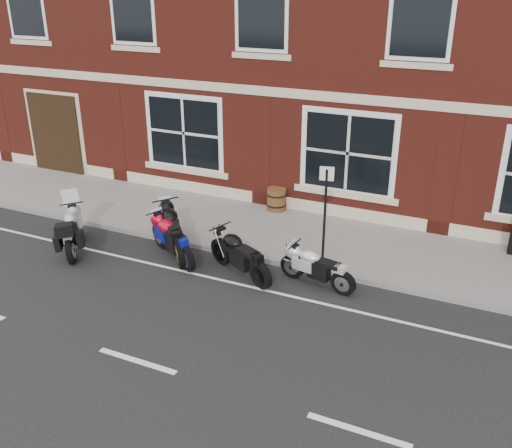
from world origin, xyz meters
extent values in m
plane|color=black|center=(0.00, 0.00, 0.00)|extent=(80.00, 80.00, 0.00)
cube|color=slate|center=(0.00, 3.00, 0.06)|extent=(30.00, 3.00, 0.12)
cube|color=slate|center=(0.00, 1.42, 0.06)|extent=(30.00, 0.16, 0.12)
cylinder|color=black|center=(-4.39, 0.67, 0.32)|extent=(0.46, 0.59, 0.63)
cylinder|color=black|center=(-3.59, -0.52, 0.32)|extent=(0.46, 0.59, 0.63)
cube|color=black|center=(-4.02, 0.11, 0.65)|extent=(0.64, 0.79, 0.22)
ellipsoid|color=#9C9DA1|center=(-4.10, 0.24, 0.77)|extent=(0.60, 0.66, 0.32)
cube|color=black|center=(-3.80, -0.21, 0.73)|extent=(0.52, 0.59, 0.10)
cube|color=silver|center=(-4.38, 0.65, 1.13)|extent=(0.37, 0.27, 0.44)
cylinder|color=black|center=(-2.17, 1.09, 0.32)|extent=(0.61, 0.46, 0.64)
cylinder|color=black|center=(-0.94, 0.31, 0.32)|extent=(0.61, 0.46, 0.64)
cube|color=black|center=(-1.59, 0.72, 0.66)|extent=(0.81, 0.63, 0.22)
ellipsoid|color=#B3071E|center=(-1.72, 0.81, 0.78)|extent=(0.67, 0.61, 0.32)
cube|color=black|center=(-1.25, 0.51, 0.74)|extent=(0.61, 0.52, 0.10)
cylinder|color=black|center=(-2.22, 1.61, 0.36)|extent=(0.58, 0.64, 0.72)
cylinder|color=black|center=(-1.15, 0.39, 0.36)|extent=(0.58, 0.64, 0.72)
cube|color=black|center=(-1.72, 1.04, 0.74)|extent=(0.79, 0.85, 0.25)
ellipsoid|color=black|center=(-1.83, 1.17, 0.87)|extent=(0.72, 0.74, 0.36)
cube|color=black|center=(-1.43, 0.70, 0.83)|extent=(0.62, 0.66, 0.11)
cylinder|color=black|center=(1.37, 1.00, 0.28)|extent=(0.58, 0.22, 0.56)
cylinder|color=black|center=(2.63, 0.75, 0.28)|extent=(0.58, 0.22, 0.56)
cube|color=black|center=(1.96, 0.89, 0.58)|extent=(0.73, 0.35, 0.19)
ellipsoid|color=silver|center=(1.83, 0.91, 0.69)|extent=(0.55, 0.41, 0.28)
cube|color=black|center=(2.30, 0.82, 0.65)|extent=(0.52, 0.32, 0.09)
cylinder|color=black|center=(-0.38, 0.94, 0.32)|extent=(0.64, 0.41, 0.65)
cylinder|color=black|center=(0.93, 0.28, 0.32)|extent=(0.64, 0.41, 0.65)
cube|color=black|center=(0.23, 0.63, 0.67)|extent=(0.83, 0.58, 0.22)
ellipsoid|color=black|center=(0.10, 0.70, 0.79)|extent=(0.67, 0.58, 0.32)
cube|color=black|center=(0.59, 0.45, 0.75)|extent=(0.61, 0.48, 0.10)
cylinder|color=#432D12|center=(-0.42, 4.30, 0.44)|extent=(0.54, 0.54, 0.63)
cylinder|color=black|center=(-0.42, 4.30, 0.28)|extent=(0.57, 0.57, 0.05)
cylinder|color=black|center=(-0.42, 4.30, 0.59)|extent=(0.57, 0.57, 0.05)
cylinder|color=black|center=(1.77, 1.91, 1.23)|extent=(0.06, 0.06, 2.21)
cube|color=silver|center=(1.77, 1.91, 2.23)|extent=(0.32, 0.08, 0.32)
camera|label=1|loc=(5.36, -9.61, 6.25)|focal=40.00mm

